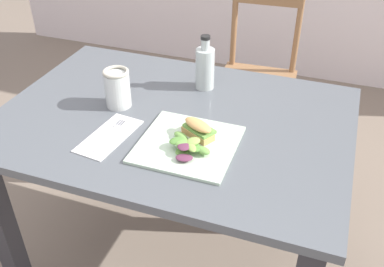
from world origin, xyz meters
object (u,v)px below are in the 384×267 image
Objects in this scene: sandwich_half_front at (198,129)px; dining_table at (174,147)px; plate_lunch at (188,144)px; chair_wooden_far at (257,79)px; bottle_cold_brew at (205,70)px; mason_jar_iced_tea at (118,90)px; fork_on_napkin at (112,132)px.

dining_table is at bearing 142.96° from sandwich_half_front.
chair_wooden_far is at bearing 89.76° from plate_lunch.
plate_lunch is at bearing -79.53° from bottle_cold_brew.
mason_jar_iced_tea is at bearing -109.12° from chair_wooden_far.
sandwich_half_front is (0.01, -1.03, 0.33)m from chair_wooden_far.
dining_table is 0.95m from chair_wooden_far.
fork_on_napkin is at bearing -114.90° from bottle_cold_brew.
mason_jar_iced_tea is at bearing 163.23° from sandwich_half_front.
dining_table is 10.12× the size of sandwich_half_front.
chair_wooden_far is 7.29× the size of sandwich_half_front.
bottle_cold_brew is (-0.07, -0.69, 0.37)m from chair_wooden_far.
bottle_cold_brew is at bearing 65.10° from fork_on_napkin.
chair_wooden_far reaches higher than fork_on_napkin.
chair_wooden_far is at bearing 83.89° from bottle_cold_brew.
sandwich_half_front is at bearing -75.05° from bottle_cold_brew.
plate_lunch reaches higher than dining_table.
plate_lunch reaches higher than fork_on_napkin.
chair_wooden_far is 2.91× the size of plate_lunch.
fork_on_napkin is 0.45m from bottle_cold_brew.
mason_jar_iced_tea is at bearing 178.33° from dining_table.
plate_lunch is at bearing 4.97° from fork_on_napkin.
dining_table is at bearing 47.67° from fork_on_napkin.
bottle_cold_brew reaches higher than fork_on_napkin.
bottle_cold_brew reaches higher than mason_jar_iced_tea.
chair_wooden_far reaches higher than plate_lunch.
dining_table is 8.70× the size of mason_jar_iced_tea.
fork_on_napkin is at bearing -103.36° from chair_wooden_far.
sandwich_half_front is at bearing -16.77° from mason_jar_iced_tea.
chair_wooden_far is (0.11, 0.93, -0.16)m from dining_table.
sandwich_half_front is 0.35m from mason_jar_iced_tea.
bottle_cold_brew is (-0.07, 0.38, 0.07)m from plate_lunch.
plate_lunch is at bearing -52.76° from dining_table.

